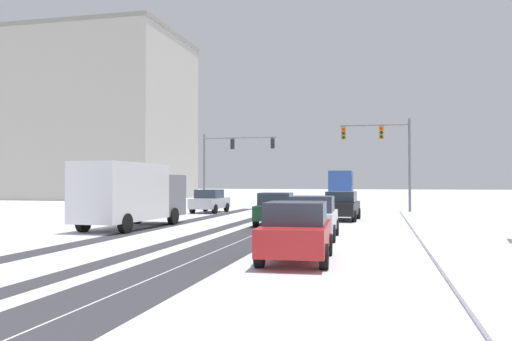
{
  "coord_description": "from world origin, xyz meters",
  "views": [
    {
      "loc": [
        6.75,
        -3.87,
        2.16
      ],
      "look_at": [
        0.0,
        24.74,
        2.8
      ],
      "focal_mm": 36.79,
      "sensor_mm": 36.0,
      "label": 1
    }
  ],
  "objects_px": {
    "bus_oncoming": "(342,183)",
    "box_truck_delivery": "(132,193)",
    "car_silver_lead": "(210,201)",
    "car_red_fifth": "(296,231)",
    "car_black_second": "(342,206)",
    "office_building_far_left_block": "(93,118)",
    "traffic_signal_near_right": "(385,147)",
    "car_white_fourth": "(313,217)",
    "traffic_signal_far_left": "(229,154)",
    "car_dark_green_third": "(276,209)"
  },
  "relations": [
    {
      "from": "car_white_fourth",
      "to": "traffic_signal_near_right",
      "type": "bearing_deg",
      "value": 80.37
    },
    {
      "from": "traffic_signal_near_right",
      "to": "car_white_fourth",
      "type": "relative_size",
      "value": 1.57
    },
    {
      "from": "traffic_signal_near_right",
      "to": "car_black_second",
      "type": "xyz_separation_m",
      "value": [
        -2.49,
        -7.25,
        -3.77
      ]
    },
    {
      "from": "car_black_second",
      "to": "office_building_far_left_block",
      "type": "bearing_deg",
      "value": 137.41
    },
    {
      "from": "office_building_far_left_block",
      "to": "car_red_fifth",
      "type": "bearing_deg",
      "value": -54.09
    },
    {
      "from": "bus_oncoming",
      "to": "box_truck_delivery",
      "type": "height_order",
      "value": "bus_oncoming"
    },
    {
      "from": "car_dark_green_third",
      "to": "car_red_fifth",
      "type": "xyz_separation_m",
      "value": [
        2.83,
        -11.54,
        0.0
      ]
    },
    {
      "from": "traffic_signal_near_right",
      "to": "box_truck_delivery",
      "type": "distance_m",
      "value": 18.93
    },
    {
      "from": "box_truck_delivery",
      "to": "office_building_far_left_block",
      "type": "relative_size",
      "value": 0.32
    },
    {
      "from": "car_black_second",
      "to": "box_truck_delivery",
      "type": "bearing_deg",
      "value": -141.48
    },
    {
      "from": "car_red_fifth",
      "to": "car_dark_green_third",
      "type": "bearing_deg",
      "value": 103.77
    },
    {
      "from": "office_building_far_left_block",
      "to": "traffic_signal_far_left",
      "type": "bearing_deg",
      "value": -34.9
    },
    {
      "from": "traffic_signal_near_right",
      "to": "car_red_fifth",
      "type": "relative_size",
      "value": 1.55
    },
    {
      "from": "traffic_signal_far_left",
      "to": "car_red_fifth",
      "type": "height_order",
      "value": "traffic_signal_far_left"
    },
    {
      "from": "car_black_second",
      "to": "car_dark_green_third",
      "type": "height_order",
      "value": "same"
    },
    {
      "from": "box_truck_delivery",
      "to": "car_black_second",
      "type": "bearing_deg",
      "value": 38.52
    },
    {
      "from": "traffic_signal_near_right",
      "to": "car_white_fourth",
      "type": "xyz_separation_m",
      "value": [
        -2.9,
        -17.09,
        -3.77
      ]
    },
    {
      "from": "traffic_signal_far_left",
      "to": "bus_oncoming",
      "type": "height_order",
      "value": "traffic_signal_far_left"
    },
    {
      "from": "car_red_fifth",
      "to": "box_truck_delivery",
      "type": "height_order",
      "value": "box_truck_delivery"
    },
    {
      "from": "car_silver_lead",
      "to": "office_building_far_left_block",
      "type": "height_order",
      "value": "office_building_far_left_block"
    },
    {
      "from": "car_white_fourth",
      "to": "car_dark_green_third",
      "type": "bearing_deg",
      "value": 114.12
    },
    {
      "from": "car_silver_lead",
      "to": "bus_oncoming",
      "type": "distance_m",
      "value": 28.39
    },
    {
      "from": "car_dark_green_third",
      "to": "box_truck_delivery",
      "type": "xyz_separation_m",
      "value": [
        -6.25,
        -3.18,
        0.82
      ]
    },
    {
      "from": "car_dark_green_third",
      "to": "office_building_far_left_block",
      "type": "bearing_deg",
      "value": 131.31
    },
    {
      "from": "traffic_signal_near_right",
      "to": "car_silver_lead",
      "type": "bearing_deg",
      "value": -170.53
    },
    {
      "from": "car_silver_lead",
      "to": "car_red_fifth",
      "type": "xyz_separation_m",
      "value": [
        9.42,
        -20.93,
        0.0
      ]
    },
    {
      "from": "car_red_fifth",
      "to": "bus_oncoming",
      "type": "distance_m",
      "value": 48.41
    },
    {
      "from": "car_silver_lead",
      "to": "box_truck_delivery",
      "type": "xyz_separation_m",
      "value": [
        0.34,
        -12.58,
        0.82
      ]
    },
    {
      "from": "office_building_far_left_block",
      "to": "car_silver_lead",
      "type": "bearing_deg",
      "value": -46.71
    },
    {
      "from": "car_white_fourth",
      "to": "car_silver_lead",
      "type": "bearing_deg",
      "value": 121.2
    },
    {
      "from": "car_red_fifth",
      "to": "car_white_fourth",
      "type": "bearing_deg",
      "value": 92.74
    },
    {
      "from": "car_silver_lead",
      "to": "car_white_fourth",
      "type": "distance_m",
      "value": 17.63
    },
    {
      "from": "car_dark_green_third",
      "to": "office_building_far_left_block",
      "type": "xyz_separation_m",
      "value": [
        -31.41,
        35.74,
        9.69
      ]
    },
    {
      "from": "car_white_fourth",
      "to": "box_truck_delivery",
      "type": "xyz_separation_m",
      "value": [
        -8.8,
        2.51,
        0.82
      ]
    },
    {
      "from": "car_red_fifth",
      "to": "bus_oncoming",
      "type": "bearing_deg",
      "value": 92.52
    },
    {
      "from": "car_silver_lead",
      "to": "car_red_fifth",
      "type": "distance_m",
      "value": 22.95
    },
    {
      "from": "car_black_second",
      "to": "bus_oncoming",
      "type": "height_order",
      "value": "bus_oncoming"
    },
    {
      "from": "traffic_signal_far_left",
      "to": "car_black_second",
      "type": "height_order",
      "value": "traffic_signal_far_left"
    },
    {
      "from": "car_silver_lead",
      "to": "car_white_fourth",
      "type": "bearing_deg",
      "value": -58.8
    },
    {
      "from": "car_black_second",
      "to": "office_building_far_left_block",
      "type": "distance_m",
      "value": 47.68
    },
    {
      "from": "traffic_signal_near_right",
      "to": "car_silver_lead",
      "type": "relative_size",
      "value": 1.57
    },
    {
      "from": "car_dark_green_third",
      "to": "traffic_signal_far_left",
      "type": "bearing_deg",
      "value": 112.6
    },
    {
      "from": "car_black_second",
      "to": "box_truck_delivery",
      "type": "height_order",
      "value": "box_truck_delivery"
    },
    {
      "from": "traffic_signal_near_right",
      "to": "car_silver_lead",
      "type": "distance_m",
      "value": 12.77
    },
    {
      "from": "bus_oncoming",
      "to": "box_truck_delivery",
      "type": "xyz_separation_m",
      "value": [
        -6.95,
        -39.99,
        -0.36
      ]
    },
    {
      "from": "traffic_signal_far_left",
      "to": "traffic_signal_near_right",
      "type": "xyz_separation_m",
      "value": [
        13.56,
        -8.09,
        -0.09
      ]
    },
    {
      "from": "office_building_far_left_block",
      "to": "car_white_fourth",
      "type": "bearing_deg",
      "value": -50.66
    },
    {
      "from": "traffic_signal_far_left",
      "to": "office_building_far_left_block",
      "type": "height_order",
      "value": "office_building_far_left_block"
    },
    {
      "from": "box_truck_delivery",
      "to": "car_white_fourth",
      "type": "bearing_deg",
      "value": -15.91
    },
    {
      "from": "car_dark_green_third",
      "to": "car_white_fourth",
      "type": "distance_m",
      "value": 6.24
    }
  ]
}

